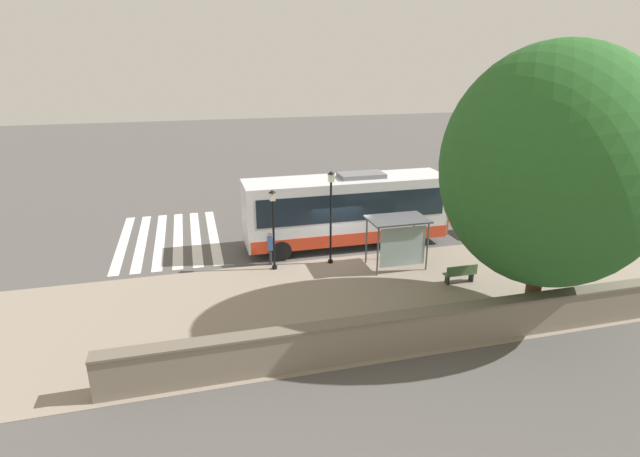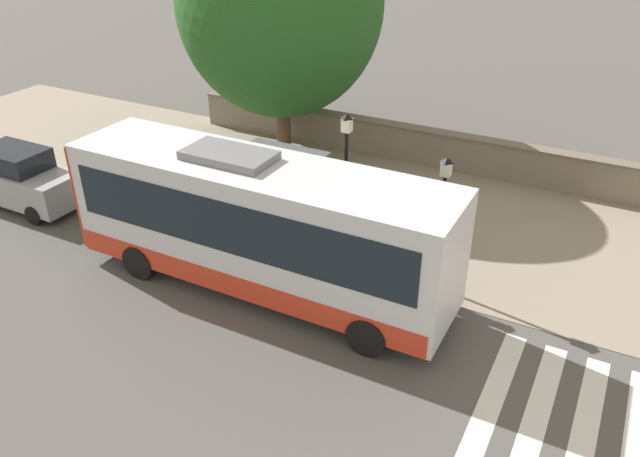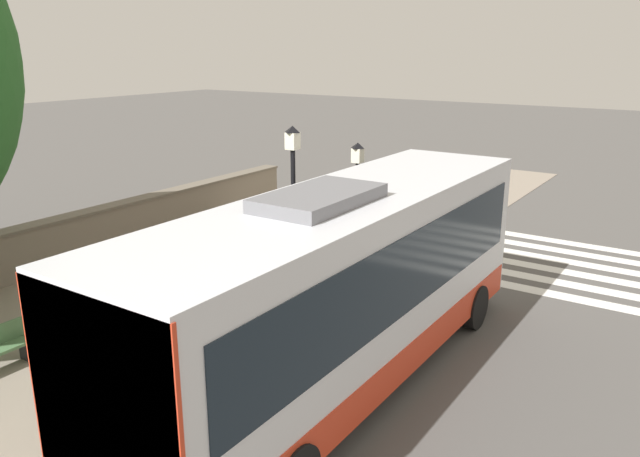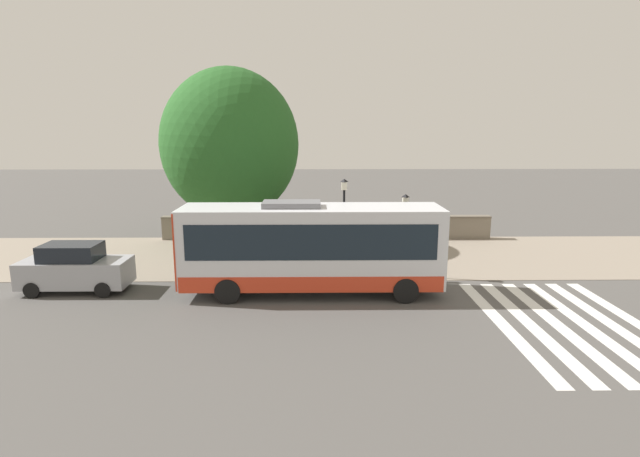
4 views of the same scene
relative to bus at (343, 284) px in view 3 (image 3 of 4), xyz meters
name	(u,v)px [view 3 (image 3 of 4)]	position (x,y,z in m)	size (l,w,h in m)	color
ground_plane	(301,343)	(-1.59, 0.91, -1.98)	(120.00, 120.00, 0.00)	#514F4C
sidewalk_plaza	(156,297)	(-6.09, 0.91, -1.97)	(9.00, 44.00, 0.02)	gray
crosswalk_stripes	(620,276)	(3.41, 9.08, -1.98)	(9.00, 5.25, 0.01)	silver
stone_wall	(55,243)	(-10.14, 0.91, -1.25)	(0.60, 20.00, 1.44)	slate
bus	(343,284)	(0.00, 0.00, 0.00)	(2.68, 10.50, 3.84)	silver
bus_shelter	(149,268)	(-3.51, -1.40, 0.03)	(1.80, 2.73, 2.41)	#515459
pedestrian	(378,258)	(-1.59, 4.28, -1.04)	(0.34, 0.22, 1.61)	#2D3347
street_lamp_near	(357,204)	(-2.19, 4.20, 0.31)	(0.28, 0.28, 3.84)	black
street_lamp_far	(294,213)	(-2.16, 1.46, 0.70)	(0.28, 0.28, 4.53)	black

